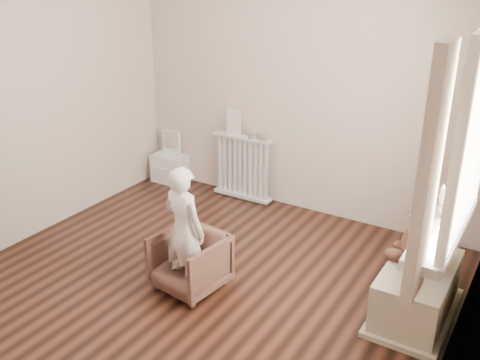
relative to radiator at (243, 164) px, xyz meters
The scene contains 18 objects.
floor 1.82m from the radiator, 71.08° to the right, with size 3.60×3.60×0.01m, color black.
back_wall 1.08m from the radiator, 11.77° to the left, with size 3.60×0.02×2.60m, color beige.
left_wall 2.27m from the radiator, 126.08° to the right, with size 0.02×3.60×2.60m, color beige.
right_wall 3.05m from the radiator, 35.26° to the right, with size 0.02×3.60×2.60m, color beige.
window 2.91m from the radiator, 30.57° to the right, with size 0.03×0.90×1.10m, color white.
window_sill 2.68m from the radiator, 31.57° to the right, with size 0.22×1.10×0.06m, color silver.
curtain_left 3.12m from the radiator, 41.22° to the right, with size 0.06×0.26×1.30m, color #BBA892.
curtain_right 2.57m from the radiator, 20.00° to the right, with size 0.06×0.26×1.30m, color #BBA892.
radiator is the anchor object (origin of this frame).
paper_doll 0.45m from the radiator, behind, with size 0.16×0.01×0.27m, color beige.
tin_a 0.35m from the radiator, ahead, with size 0.11×0.11×0.07m, color #A59E8C.
tin_b 0.40m from the radiator, ahead, with size 0.10×0.10×0.05m, color #A59E8C.
toy_vanity 0.96m from the radiator, behind, with size 0.37×0.26×0.58m, color silver.
armchair 1.73m from the radiator, 72.15° to the right, with size 0.48×0.50×0.45m, color #513026.
child 1.77m from the radiator, 72.64° to the right, with size 0.36×0.24×1.00m, color white.
toy_bench 2.37m from the radiator, 27.24° to the right, with size 0.44×0.83×0.39m, color #BCB492.
teddy_bear 2.34m from the radiator, 26.27° to the right, with size 0.38×0.30×0.47m, color #331C13, non-canonical shape.
plush_cat 2.64m from the radiator, 29.45° to the right, with size 0.16×0.27×0.23m, color #685F56, non-canonical shape.
Camera 1 is at (2.12, -2.75, 2.36)m, focal length 40.00 mm.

